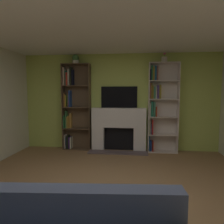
{
  "coord_description": "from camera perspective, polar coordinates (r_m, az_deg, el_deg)",
  "views": [
    {
      "loc": [
        0.42,
        -2.61,
        1.55
      ],
      "look_at": [
        0.0,
        1.17,
        1.18
      ],
      "focal_mm": 33.45,
      "sensor_mm": 36.0,
      "label": 1
    }
  ],
  "objects": [
    {
      "name": "ground_plane",
      "position": [
        3.07,
        -2.64,
        -24.78
      ],
      "size": [
        7.0,
        7.0,
        0.0
      ],
      "primitive_type": "plane",
      "color": "#906B47"
    },
    {
      "name": "wall_back_accent",
      "position": [
        5.58,
        2.01,
        2.67
      ],
      "size": [
        5.26,
        0.06,
        2.54
      ],
      "primitive_type": "cube",
      "color": "#B4CA5E",
      "rests_on": "ground_plane"
    },
    {
      "name": "ceiling",
      "position": [
        2.84,
        -2.9,
        26.61
      ],
      "size": [
        5.26,
        5.95,
        0.06
      ],
      "primitive_type": "cube",
      "color": "white",
      "rests_on": "wall_back_accent"
    },
    {
      "name": "fireplace",
      "position": [
        5.5,
        1.87,
        -4.35
      ],
      "size": [
        1.51,
        0.54,
        1.13
      ],
      "color": "white",
      "rests_on": "ground_plane"
    },
    {
      "name": "tv",
      "position": [
        5.52,
        1.97,
        4.09
      ],
      "size": [
        0.95,
        0.06,
        0.56
      ],
      "primitive_type": "cube",
      "color": "black",
      "rests_on": "fireplace"
    },
    {
      "name": "bookshelf_left",
      "position": [
        5.7,
        -10.44,
        1.46
      ],
      "size": [
        0.75,
        0.26,
        2.28
      ],
      "color": "brown",
      "rests_on": "ground_plane"
    },
    {
      "name": "bookshelf_right",
      "position": [
        5.47,
        12.79,
        1.67
      ],
      "size": [
        0.75,
        0.3,
        2.28
      ],
      "color": "silver",
      "rests_on": "ground_plane"
    },
    {
      "name": "potted_plant",
      "position": [
        5.66,
        -9.93,
        14.05
      ],
      "size": [
        0.17,
        0.17,
        0.24
      ],
      "color": "silver",
      "rests_on": "bookshelf_left"
    },
    {
      "name": "vase_with_flowers",
      "position": [
        5.49,
        14.11,
        13.82
      ],
      "size": [
        0.15,
        0.15,
        0.23
      ],
      "color": "beige",
      "rests_on": "bookshelf_right"
    }
  ]
}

